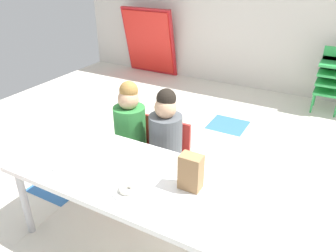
# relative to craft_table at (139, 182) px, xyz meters

# --- Properties ---
(ground_plane) EXTENTS (6.09, 5.53, 0.02)m
(ground_plane) POSITION_rel_craft_table_xyz_m (-0.08, 0.66, -0.53)
(ground_plane) COLOR silver
(craft_table) EXTENTS (1.68, 0.71, 0.57)m
(craft_table) POSITION_rel_craft_table_xyz_m (0.00, 0.00, 0.00)
(craft_table) COLOR white
(craft_table) RESTS_ON ground_plane
(seated_child_near_camera) EXTENTS (0.33, 0.33, 0.92)m
(seated_child_near_camera) POSITION_rel_craft_table_xyz_m (-0.46, 0.58, 0.03)
(seated_child_near_camera) COLOR red
(seated_child_near_camera) RESTS_ON ground_plane
(seated_child_middle_seat) EXTENTS (0.32, 0.31, 0.92)m
(seated_child_middle_seat) POSITION_rel_craft_table_xyz_m (-0.13, 0.58, 0.03)
(seated_child_middle_seat) COLOR red
(seated_child_middle_seat) RESTS_ON ground_plane
(kid_chair_green_stack) EXTENTS (0.32, 0.30, 0.80)m
(kid_chair_green_stack) POSITION_rel_craft_table_xyz_m (0.87, 3.03, -0.07)
(kid_chair_green_stack) COLOR green
(kid_chair_green_stack) RESTS_ON ground_plane
(folded_activity_table) EXTENTS (0.90, 0.29, 1.09)m
(folded_activity_table) POSITION_rel_craft_table_xyz_m (-1.91, 3.23, 0.02)
(folded_activity_table) COLOR red
(folded_activity_table) RESTS_ON ground_plane
(paper_bag_brown) EXTENTS (0.13, 0.09, 0.22)m
(paper_bag_brown) POSITION_rel_craft_table_xyz_m (0.33, 0.05, 0.16)
(paper_bag_brown) COLOR #9E754C
(paper_bag_brown) RESTS_ON craft_table
(paper_plate_near_edge) EXTENTS (0.18, 0.18, 0.01)m
(paper_plate_near_edge) POSITION_rel_craft_table_xyz_m (0.03, -0.17, 0.05)
(paper_plate_near_edge) COLOR white
(paper_plate_near_edge) RESTS_ON craft_table
(paper_plate_center_table) EXTENTS (0.18, 0.18, 0.01)m
(paper_plate_center_table) POSITION_rel_craft_table_xyz_m (-0.48, -0.13, 0.05)
(paper_plate_center_table) COLOR white
(paper_plate_center_table) RESTS_ON craft_table
(donut_powdered_on_plate) EXTENTS (0.10, 0.10, 0.03)m
(donut_powdered_on_plate) POSITION_rel_craft_table_xyz_m (0.03, -0.17, 0.07)
(donut_powdered_on_plate) COLOR white
(donut_powdered_on_plate) RESTS_ON craft_table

